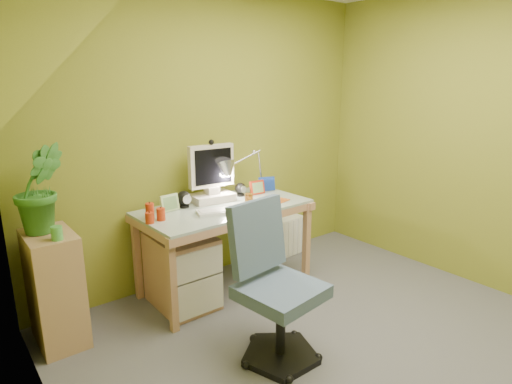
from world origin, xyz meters
TOP-DOWN VIEW (x-y plane):
  - floor at (0.00, 0.00)m, footprint 3.20×3.20m
  - wall_back at (0.00, 1.60)m, footprint 3.20×0.01m
  - wall_left at (-1.60, 0.00)m, footprint 0.01×3.20m
  - wall_right at (1.60, 0.00)m, footprint 0.01×3.20m
  - slope_ceiling at (-1.00, 0.00)m, footprint 1.10×3.20m
  - desk at (-0.13, 1.23)m, footprint 1.35×0.71m
  - monitor at (-0.13, 1.41)m, footprint 0.36×0.23m
  - speaker_left at (-0.40, 1.39)m, footprint 0.12×0.12m
  - speaker_right at (0.14, 1.39)m, footprint 0.11×0.11m
  - keyboard at (-0.21, 1.09)m, footprint 0.45×0.26m
  - mousepad at (0.25, 1.09)m, footprint 0.28×0.23m
  - mouse at (0.25, 1.09)m, footprint 0.12×0.09m
  - amber_tumbler at (0.05, 1.15)m, footprint 0.08×0.08m
  - candle_cluster at (-0.73, 1.24)m, footprint 0.16×0.14m
  - photo_frame_red at (0.29, 1.35)m, footprint 0.14×0.03m
  - photo_frame_blue at (0.43, 1.39)m, footprint 0.14×0.07m
  - photo_frame_green at (-0.53, 1.37)m, footprint 0.15×0.04m
  - desk_lamp at (0.32, 1.41)m, footprint 0.53×0.25m
  - side_ledge at (-1.40, 1.30)m, footprint 0.28×0.43m
  - potted_plant at (-1.40, 1.35)m, footprint 0.31×0.25m
  - green_cup at (-1.38, 1.15)m, footprint 0.08×0.08m
  - task_chair at (-0.38, 0.27)m, footprint 0.57×0.57m
  - radiator at (0.73, 1.46)m, footprint 0.38×0.17m

SIDE VIEW (x-z plane):
  - floor at x=0.00m, z-range -0.01..0.00m
  - radiator at x=0.73m, z-range 0.00..0.37m
  - desk at x=-0.13m, z-range 0.00..0.71m
  - side_ledge at x=-1.40m, z-range 0.00..0.75m
  - task_chair at x=-0.38m, z-range 0.00..0.93m
  - mousepad at x=0.25m, z-range 0.71..0.72m
  - keyboard at x=-0.21m, z-range 0.71..0.73m
  - mouse at x=0.25m, z-range 0.71..0.75m
  - amber_tumbler at x=0.05m, z-range 0.71..0.80m
  - speaker_right at x=0.14m, z-range 0.71..0.82m
  - candle_cluster at x=-0.73m, z-range 0.71..0.83m
  - photo_frame_red at x=0.29m, z-range 0.71..0.83m
  - photo_frame_blue at x=0.43m, z-range 0.71..0.84m
  - photo_frame_green at x=-0.53m, z-range 0.71..0.84m
  - speaker_left at x=-0.40m, z-range 0.71..0.84m
  - green_cup at x=-1.38m, z-range 0.75..0.83m
  - monitor at x=-0.13m, z-range 0.71..1.19m
  - desk_lamp at x=0.32m, z-range 0.71..1.26m
  - potted_plant at x=-1.40m, z-range 0.75..1.31m
  - wall_back at x=0.00m, z-range 0.00..2.40m
  - wall_left at x=-1.60m, z-range 0.00..2.40m
  - wall_right at x=1.60m, z-range 0.00..2.40m
  - slope_ceiling at x=-1.00m, z-range 1.30..2.40m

